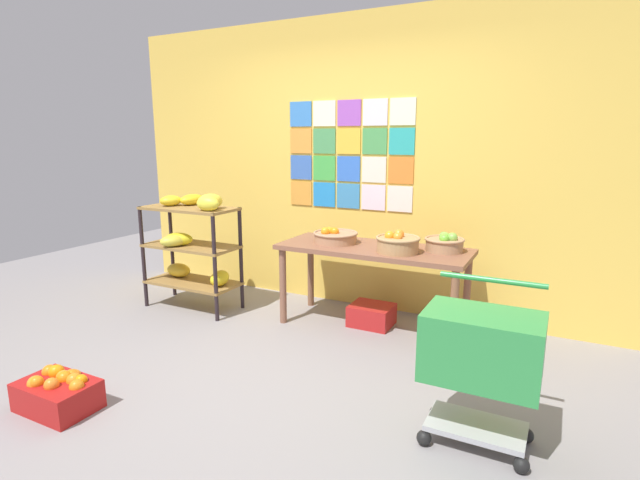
% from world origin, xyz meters
% --- Properties ---
extents(ground, '(9.38, 9.38, 0.00)m').
position_xyz_m(ground, '(0.00, 0.00, 0.00)').
color(ground, gray).
extents(back_wall_with_art, '(4.96, 0.07, 2.71)m').
position_xyz_m(back_wall_with_art, '(-0.00, 1.72, 1.35)').
color(back_wall_with_art, '#EABE4B').
rests_on(back_wall_with_art, ground).
extents(banana_shelf_unit, '(0.90, 0.55, 1.12)m').
position_xyz_m(banana_shelf_unit, '(-1.28, 0.89, 0.66)').
color(banana_shelf_unit, black).
rests_on(banana_shelf_unit, ground).
extents(display_table, '(1.60, 0.63, 0.71)m').
position_xyz_m(display_table, '(0.42, 1.20, 0.62)').
color(display_table, brown).
rests_on(display_table, ground).
extents(fruit_basket_back_right, '(0.39, 0.39, 0.14)m').
position_xyz_m(fruit_basket_back_right, '(0.06, 1.20, 0.77)').
color(fruit_basket_back_right, '#AE7D5A').
rests_on(fruit_basket_back_right, display_table).
extents(fruit_basket_left, '(0.35, 0.35, 0.18)m').
position_xyz_m(fruit_basket_left, '(0.66, 1.10, 0.79)').
color(fruit_basket_left, tan).
rests_on(fruit_basket_left, display_table).
extents(fruit_basket_back_left, '(0.32, 0.32, 0.16)m').
position_xyz_m(fruit_basket_back_left, '(0.99, 1.31, 0.78)').
color(fruit_basket_back_left, tan).
rests_on(fruit_basket_back_left, display_table).
extents(produce_crate_under_table, '(0.36, 0.31, 0.18)m').
position_xyz_m(produce_crate_under_table, '(0.40, 1.24, 0.09)').
color(produce_crate_under_table, '#B11F1E').
rests_on(produce_crate_under_table, ground).
extents(orange_crate_foreground, '(0.46, 0.31, 0.24)m').
position_xyz_m(orange_crate_foreground, '(-0.79, -0.88, 0.11)').
color(orange_crate_foreground, '#A91816').
rests_on(orange_crate_foreground, ground).
extents(shopping_cart, '(0.58, 0.42, 0.87)m').
position_xyz_m(shopping_cart, '(1.51, -0.09, 0.52)').
color(shopping_cart, black).
rests_on(shopping_cart, ground).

